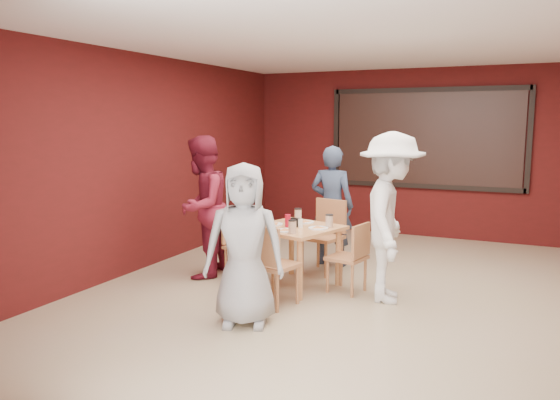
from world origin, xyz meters
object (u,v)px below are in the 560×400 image
at_px(chair_left, 239,242).
at_px(diner_right, 391,217).
at_px(dining_table, 295,234).
at_px(chair_right, 352,254).
at_px(diner_left, 202,207).
at_px(diner_back, 332,206).
at_px(diner_front, 244,245).
at_px(chair_back, 326,231).
at_px(chair_front, 270,261).

bearing_deg(chair_left, diner_right, -3.00).
relative_size(dining_table, chair_left, 1.42).
relative_size(chair_right, diner_left, 0.46).
xyz_separation_m(diner_back, diner_right, (1.07, -1.14, 0.11)).
relative_size(diner_front, diner_right, 0.85).
bearing_deg(diner_right, chair_right, 69.71).
bearing_deg(diner_front, chair_right, 42.83).
xyz_separation_m(chair_left, diner_back, (0.84, 1.04, 0.36)).
bearing_deg(chair_back, dining_table, -97.72).
distance_m(diner_front, diner_back, 2.43).
height_order(diner_back, diner_right, diner_right).
height_order(chair_left, diner_left, diner_left).
xyz_separation_m(chair_left, chair_right, (1.47, -0.03, 0.01)).
bearing_deg(chair_front, diner_right, 34.42).
height_order(chair_front, chair_right, chair_front).
relative_size(chair_back, diner_right, 0.51).
relative_size(dining_table, diner_front, 0.72).
xyz_separation_m(chair_front, diner_back, (0.01, 1.88, 0.31)).
bearing_deg(diner_left, dining_table, 85.97).
bearing_deg(diner_back, dining_table, 85.23).
xyz_separation_m(dining_table, chair_back, (0.10, 0.75, -0.10)).
height_order(diner_front, diner_left, diner_left).
bearing_deg(diner_left, chair_left, 100.88).
bearing_deg(diner_right, diner_left, 79.89).
bearing_deg(dining_table, chair_left, 175.42).
xyz_separation_m(dining_table, diner_back, (0.06, 1.11, 0.18)).
height_order(chair_left, chair_right, chair_right).
relative_size(dining_table, chair_right, 1.40).
bearing_deg(chair_right, diner_right, -8.90).
distance_m(chair_back, chair_right, 0.93).
xyz_separation_m(chair_back, diner_back, (-0.04, 0.35, 0.28)).
distance_m(chair_back, diner_right, 1.35).
xyz_separation_m(diner_left, diner_right, (2.35, 0.05, 0.03)).
relative_size(chair_left, chair_right, 0.98).
distance_m(dining_table, chair_front, 0.79).
bearing_deg(chair_back, chair_right, -51.02).
distance_m(dining_table, chair_left, 0.81).
bearing_deg(chair_back, chair_front, -91.91).
bearing_deg(chair_right, chair_back, 128.98).
bearing_deg(chair_right, chair_left, 178.79).
bearing_deg(chair_front, diner_left, 151.77).
bearing_deg(chair_right, dining_table, -177.35).
bearing_deg(diner_front, chair_front, 67.29).
xyz_separation_m(dining_table, chair_left, (-0.78, 0.06, -0.18)).
distance_m(dining_table, diner_front, 1.33).
height_order(chair_back, diner_left, diner_left).
relative_size(diner_front, diner_left, 0.88).
height_order(chair_front, diner_back, diner_back).
distance_m(diner_back, diner_left, 1.76).
height_order(dining_table, chair_front, chair_front).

